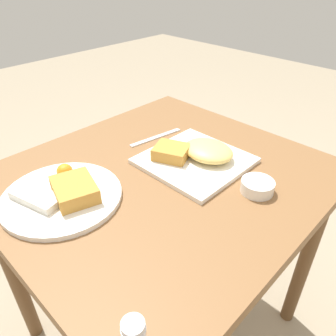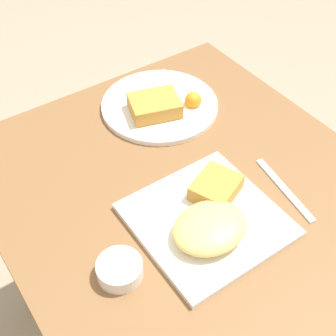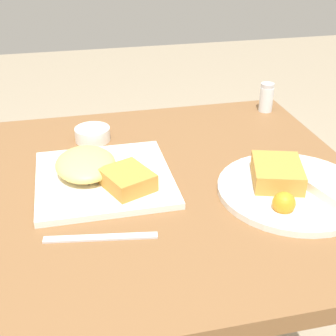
# 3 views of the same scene
# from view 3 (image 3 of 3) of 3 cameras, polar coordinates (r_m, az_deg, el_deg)

# --- Properties ---
(dining_table) EXTENTS (0.82, 0.89, 0.76)m
(dining_table) POSITION_cam_3_polar(r_m,az_deg,el_deg) (1.05, -1.20, -6.38)
(dining_table) COLOR brown
(dining_table) RESTS_ON ground_plane
(plate_square_near) EXTENTS (0.28, 0.28, 0.06)m
(plate_square_near) POSITION_cam_3_polar(r_m,az_deg,el_deg) (1.00, -8.29, -0.61)
(plate_square_near) COLOR white
(plate_square_near) RESTS_ON dining_table
(plate_oval_far) EXTENTS (0.31, 0.31, 0.05)m
(plate_oval_far) POSITION_cam_3_polar(r_m,az_deg,el_deg) (0.99, 14.75, -2.15)
(plate_oval_far) COLOR white
(plate_oval_far) RESTS_ON dining_table
(sauce_ramekin) EXTENTS (0.09, 0.09, 0.03)m
(sauce_ramekin) POSITION_cam_3_polar(r_m,az_deg,el_deg) (1.19, -9.19, 4.15)
(sauce_ramekin) COLOR white
(sauce_ramekin) RESTS_ON dining_table
(salt_shaker) EXTENTS (0.04, 0.04, 0.08)m
(salt_shaker) POSITION_cam_3_polar(r_m,az_deg,el_deg) (1.38, 11.88, 8.22)
(salt_shaker) COLOR white
(salt_shaker) RESTS_ON dining_table
(butter_knife) EXTENTS (0.05, 0.20, 0.00)m
(butter_knife) POSITION_cam_3_polar(r_m,az_deg,el_deg) (0.85, -8.20, -8.39)
(butter_knife) COLOR silver
(butter_knife) RESTS_ON dining_table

